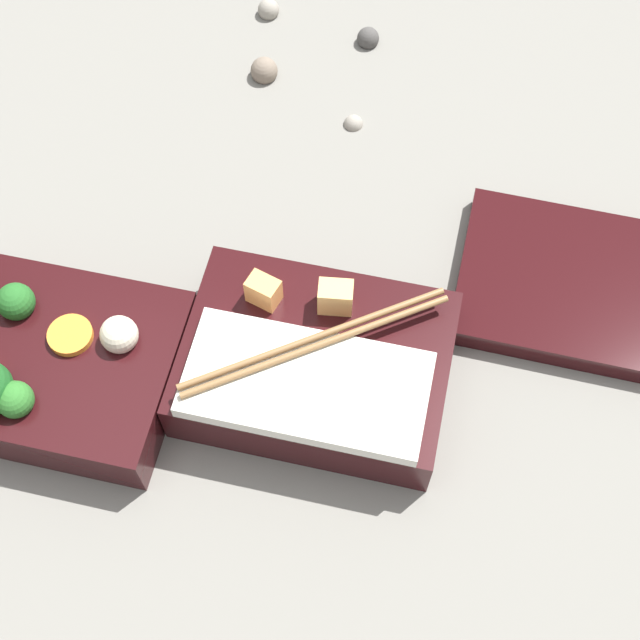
# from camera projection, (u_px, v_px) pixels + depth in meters

# --- Properties ---
(ground_plane) EXTENTS (3.00, 3.00, 0.00)m
(ground_plane) POSITION_uv_depth(u_px,v_px,m) (192.00, 378.00, 0.70)
(ground_plane) COLOR slate
(bento_tray_vegetable) EXTENTS (0.20, 0.15, 0.08)m
(bento_tray_vegetable) POSITION_uv_depth(u_px,v_px,m) (37.00, 360.00, 0.67)
(bento_tray_vegetable) COLOR black
(bento_tray_vegetable) RESTS_ON ground_plane
(bento_tray_rice) EXTENTS (0.20, 0.15, 0.07)m
(bento_tray_rice) POSITION_uv_depth(u_px,v_px,m) (315.00, 365.00, 0.67)
(bento_tray_rice) COLOR black
(bento_tray_rice) RESTS_ON ground_plane
(bento_lid) EXTENTS (0.20, 0.15, 0.02)m
(bento_lid) POSITION_uv_depth(u_px,v_px,m) (579.00, 286.00, 0.73)
(bento_lid) COLOR black
(bento_lid) RESTS_ON ground_plane
(pebble_0) EXTENTS (0.02, 0.02, 0.02)m
(pebble_0) POSITION_uv_depth(u_px,v_px,m) (368.00, 38.00, 0.87)
(pebble_0) COLOR #474442
(pebble_0) RESTS_ON ground_plane
(pebble_1) EXTENTS (0.02, 0.02, 0.02)m
(pebble_1) POSITION_uv_depth(u_px,v_px,m) (268.00, 10.00, 0.89)
(pebble_1) COLOR gray
(pebble_1) RESTS_ON ground_plane
(pebble_2) EXTENTS (0.03, 0.03, 0.03)m
(pebble_2) POSITION_uv_depth(u_px,v_px,m) (264.00, 71.00, 0.85)
(pebble_2) COLOR #7A6B5B
(pebble_2) RESTS_ON ground_plane
(pebble_3) EXTENTS (0.02, 0.02, 0.02)m
(pebble_3) POSITION_uv_depth(u_px,v_px,m) (353.00, 121.00, 0.82)
(pebble_3) COLOR gray
(pebble_3) RESTS_ON ground_plane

